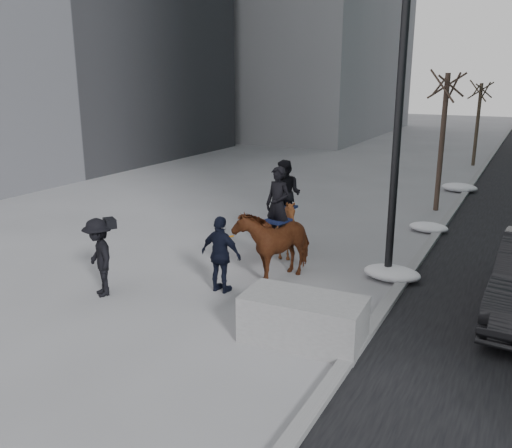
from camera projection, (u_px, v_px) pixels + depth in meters
The scene contains 11 objects.
ground at pixel (230, 305), 11.57m from camera, with size 120.00×120.00×0.00m, color gray.
curb at pixel (450, 215), 18.75m from camera, with size 0.25×90.00×0.12m, color gray.
planter at pixel (303, 319), 9.88m from camera, with size 2.20×1.10×0.88m, color gray.
tree_near at pixel (442, 136), 18.91m from camera, with size 1.20×1.20×5.33m, color #35261F, non-canonical shape.
tree_far at pixel (478, 120), 28.55m from camera, with size 1.20×1.20×4.78m, color #3A3022, non-canonical shape.
mounted_left at pixel (275, 237), 12.94m from camera, with size 1.43×2.24×2.68m.
mounted_right at pixel (283, 219), 14.35m from camera, with size 1.44×1.60×2.60m.
feeder at pixel (221, 255), 12.06m from camera, with size 1.05×0.89×1.75m.
camera_crew at pixel (99, 257), 11.88m from camera, with size 1.30×1.17×1.75m.
lamppost at pixel (404, 63), 11.79m from camera, with size 0.25×1.76×9.09m.
snow_piles at pixel (436, 218), 17.89m from camera, with size 1.44×12.24×0.37m.
Camera 1 is at (5.44, -9.21, 4.77)m, focal length 38.00 mm.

